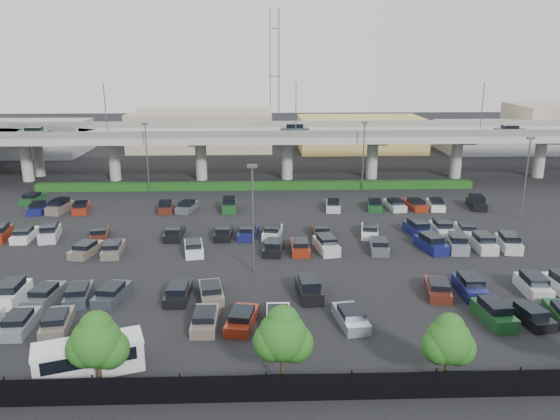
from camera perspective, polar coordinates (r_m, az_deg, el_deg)
name	(u,v)px	position (r m, az deg, el deg)	size (l,w,h in m)	color
ground	(255,244)	(59.20, -2.67, -3.55)	(280.00, 280.00, 0.00)	black
overpass	(255,137)	(88.72, -2.64, 7.62)	(150.00, 13.00, 15.80)	gray
hedge	(256,186)	(83.06, -2.49, 2.55)	(66.00, 1.60, 1.10)	#133910
fence	(248,389)	(33.57, -3.34, -18.13)	(70.00, 0.10, 2.00)	black
tree_row	(261,336)	(33.46, -2.03, -12.99)	(65.07, 3.66, 5.94)	#332316
shuttle_bus	(89,356)	(38.04, -19.32, -14.18)	(7.12, 4.39, 2.16)	silver
parked_cars	(256,251)	(55.29, -2.54, -4.31)	(62.99, 41.62, 1.67)	silver
light_poles	(216,184)	(59.58, -6.70, 2.73)	(66.90, 48.38, 10.30)	#515056
distant_buildings	(315,132)	(119.27, 3.65, 8.16)	(138.00, 24.00, 9.00)	gray
comm_tower	(275,73)	(129.93, -0.58, 14.07)	(2.40, 2.40, 30.00)	#515056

